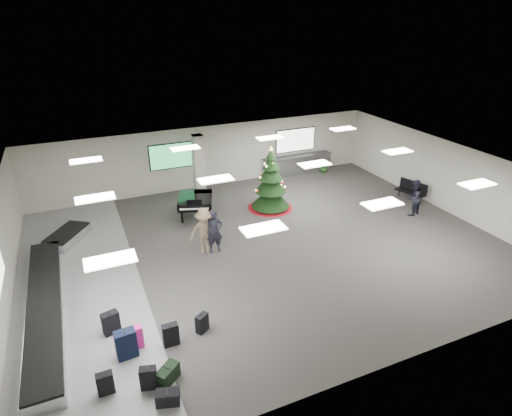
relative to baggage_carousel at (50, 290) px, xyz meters
name	(u,v)px	position (x,y,z in m)	size (l,w,h in m)	color
ground	(267,246)	(7.84, 0.08, -0.21)	(18.00, 18.00, 0.00)	#3C3837
room_envelope	(251,187)	(7.46, 0.75, 2.12)	(18.02, 14.02, 3.21)	#B8B4A8
baggage_carousel	(50,290)	(0.00, 0.00, 0.00)	(2.28, 9.71, 0.43)	silver
service_counter	(297,165)	(12.84, 6.73, 0.33)	(4.05, 0.65, 1.08)	silver
suitcase_0	(148,378)	(2.21, -5.09, 0.10)	(0.45, 0.33, 0.65)	black
suitcase_1	(171,335)	(3.08, -3.81, 0.13)	(0.44, 0.23, 0.70)	black
pink_suitcase	(135,338)	(2.14, -3.54, 0.13)	(0.45, 0.28, 0.70)	#E01D8A
suitcase_3	(202,323)	(4.04, -3.64, 0.07)	(0.44, 0.38, 0.59)	black
navy_suitcase	(126,344)	(1.88, -3.79, 0.21)	(0.57, 0.36, 0.87)	black
suitcase_5	(105,383)	(1.23, -4.82, 0.09)	(0.40, 0.22, 0.62)	black
green_duffel	(168,374)	(2.69, -5.06, 0.00)	(0.70, 0.66, 0.45)	black
suitcase_8	(111,323)	(1.62, -2.64, 0.14)	(0.52, 0.38, 0.72)	black
black_duffel	(168,398)	(2.53, -5.74, -0.03)	(0.62, 0.46, 0.38)	black
christmas_tree	(271,187)	(9.51, 3.25, 0.82)	(2.12, 2.12, 3.03)	maroon
grand_piano	(195,201)	(6.05, 3.80, 0.56)	(1.97, 2.25, 1.08)	black
bench	(412,190)	(16.25, 1.32, 0.31)	(0.89, 1.55, 0.93)	black
traveler_a	(215,232)	(5.85, 0.51, 0.64)	(0.62, 0.41, 1.71)	black
traveler_b	(204,231)	(5.47, 0.61, 0.69)	(1.17, 0.67, 1.80)	#866F53
traveler_bench	(414,198)	(15.09, 0.00, 0.62)	(0.81, 0.63, 1.67)	black
potted_plant_left	(273,173)	(11.24, 6.51, 0.16)	(0.41, 0.33, 0.74)	#16451E
potted_plant_right	(324,166)	(14.40, 6.38, 0.18)	(0.44, 0.44, 0.79)	#16451E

